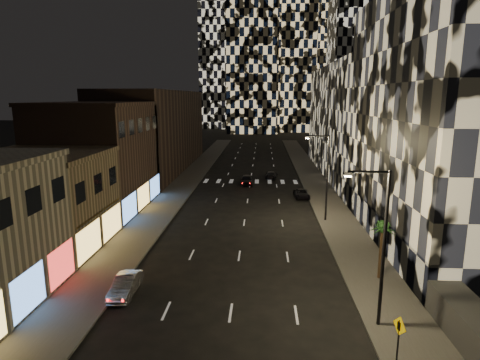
# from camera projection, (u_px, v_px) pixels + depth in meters

# --- Properties ---
(sidewalk_left) EXTENTS (4.00, 120.00, 0.15)m
(sidewalk_left) POSITION_uv_depth(u_px,v_px,m) (187.00, 180.00, 63.19)
(sidewalk_left) COLOR #47443F
(sidewalk_left) RESTS_ON ground
(sidewalk_right) EXTENTS (4.00, 120.00, 0.15)m
(sidewalk_right) POSITION_uv_depth(u_px,v_px,m) (315.00, 182.00, 62.09)
(sidewalk_right) COLOR #47443F
(sidewalk_right) RESTS_ON ground
(curb_left) EXTENTS (0.20, 120.00, 0.15)m
(curb_left) POSITION_uv_depth(u_px,v_px,m) (200.00, 180.00, 63.08)
(curb_left) COLOR #4C4C47
(curb_left) RESTS_ON ground
(curb_right) EXTENTS (0.20, 120.00, 0.15)m
(curb_right) POSITION_uv_depth(u_px,v_px,m) (301.00, 182.00, 62.20)
(curb_right) COLOR #4C4C47
(curb_right) RESTS_ON ground
(retail_tan) EXTENTS (10.00, 10.00, 8.00)m
(retail_tan) POSITION_uv_depth(u_px,v_px,m) (43.00, 203.00, 34.43)
(retail_tan) COLOR #877451
(retail_tan) RESTS_ON ground
(retail_brown) EXTENTS (10.00, 15.00, 12.00)m
(retail_brown) POSITION_uv_depth(u_px,v_px,m) (99.00, 158.00, 46.25)
(retail_brown) COLOR #453127
(retail_brown) RESTS_ON ground
(retail_filler_left) EXTENTS (10.00, 40.00, 14.00)m
(retail_filler_left) POSITION_uv_depth(u_px,v_px,m) (158.00, 131.00, 71.95)
(retail_filler_left) COLOR #453127
(retail_filler_left) RESTS_ON ground
(midrise_right) EXTENTS (16.00, 25.00, 22.00)m
(midrise_right) POSITION_uv_depth(u_px,v_px,m) (475.00, 120.00, 34.38)
(midrise_right) COLOR #232326
(midrise_right) RESTS_ON ground
(midrise_base) EXTENTS (0.60, 25.00, 3.00)m
(midrise_base) POSITION_uv_depth(u_px,v_px,m) (376.00, 224.00, 36.74)
(midrise_base) COLOR #383838
(midrise_base) RESTS_ON ground
(plinth_right) EXTENTS (2.00, 8.00, 2.00)m
(plinth_right) POSITION_uv_depth(u_px,v_px,m) (477.00, 333.00, 20.68)
(plinth_right) COLOR #383838
(plinth_right) RESTS_ON ground
(midrise_filler_right) EXTENTS (16.00, 40.00, 18.00)m
(midrise_filler_right) POSITION_uv_depth(u_px,v_px,m) (372.00, 121.00, 66.56)
(midrise_filler_right) COLOR #232326
(midrise_filler_right) RESTS_ON ground
(streetlight_near) EXTENTS (2.55, 0.25, 9.00)m
(streetlight_near) POSITION_uv_depth(u_px,v_px,m) (380.00, 238.00, 22.00)
(streetlight_near) COLOR black
(streetlight_near) RESTS_ON sidewalk_right
(streetlight_far) EXTENTS (2.55, 0.25, 9.00)m
(streetlight_far) POSITION_uv_depth(u_px,v_px,m) (325.00, 172.00, 41.55)
(streetlight_far) COLOR black
(streetlight_far) RESTS_ON sidewalk_right
(car_silver_parked) EXTENTS (1.40, 3.88, 1.27)m
(car_silver_parked) POSITION_uv_depth(u_px,v_px,m) (125.00, 285.00, 26.70)
(car_silver_parked) COLOR #A6A6AB
(car_silver_parked) RESTS_ON ground
(car_dark_midlane) EXTENTS (1.83, 4.31, 1.45)m
(car_dark_midlane) POSITION_uv_depth(u_px,v_px,m) (247.00, 180.00, 60.28)
(car_dark_midlane) COLOR black
(car_dark_midlane) RESTS_ON ground
(car_dark_oncoming) EXTENTS (2.13, 4.27, 1.19)m
(car_dark_oncoming) POSITION_uv_depth(u_px,v_px,m) (271.00, 175.00, 64.66)
(car_dark_oncoming) COLOR black
(car_dark_oncoming) RESTS_ON ground
(car_dark_rightlane) EXTENTS (1.98, 4.03, 1.10)m
(car_dark_rightlane) POSITION_uv_depth(u_px,v_px,m) (302.00, 194.00, 52.23)
(car_dark_rightlane) COLOR black
(car_dark_rightlane) RESTS_ON ground
(ped_sign) EXTENTS (0.29, 0.92, 2.83)m
(ped_sign) POSITION_uv_depth(u_px,v_px,m) (399.00, 334.00, 18.71)
(ped_sign) COLOR black
(ped_sign) RESTS_ON sidewalk_right
(palm_tree) EXTENTS (2.15, 2.14, 4.22)m
(palm_tree) POSITION_uv_depth(u_px,v_px,m) (383.00, 232.00, 28.28)
(palm_tree) COLOR #47331E
(palm_tree) RESTS_ON sidewalk_right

